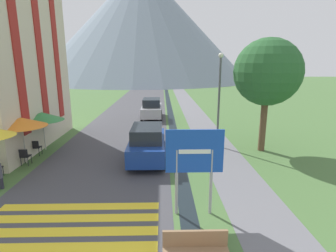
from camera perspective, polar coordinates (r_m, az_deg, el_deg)
ground_plane at (r=24.04m, az=-2.17°, el=1.72°), size 160.00×160.00×0.00m
road at (r=34.01m, az=-6.18°, el=5.09°), size 6.40×60.00×0.01m
footpath at (r=34.05m, az=4.15°, el=5.14°), size 2.20×60.00×0.01m
drainage_channel at (r=33.90m, az=0.09°, el=5.13°), size 0.60×60.00×0.00m
crosswalk_marking at (r=9.14m, az=-20.54°, el=-19.49°), size 5.44×2.54×0.01m
mountain_distant at (r=82.39m, az=-5.66°, el=21.09°), size 62.21×62.21×32.11m
road_sign at (r=8.37m, az=5.77°, el=-7.22°), size 1.83×0.11×2.87m
parked_car_near at (r=13.43m, az=-4.52°, el=-3.70°), size 1.85×4.25×1.82m
parked_car_far at (r=23.85m, az=-3.56°, el=3.83°), size 1.86×4.21×1.82m
cafe_chair_middle at (r=14.56m, az=-28.73°, el=-5.64°), size 0.40×0.40×0.85m
cafe_chair_far_right at (r=15.81m, az=-26.79°, el=-4.00°), size 0.40×0.40×0.85m
cafe_umbrella_middle_orange at (r=14.50m, az=-29.29°, el=0.75°), size 2.34×2.34×2.33m
cafe_umbrella_rear_green at (r=16.36m, az=-25.72°, el=1.90°), size 2.34×2.34×2.20m
person_seated_far at (r=14.30m, az=-32.63°, el=-5.74°), size 0.32×0.32×1.23m
streetlamp at (r=15.50m, az=11.10°, el=7.07°), size 0.28×0.28×5.45m
tree_by_path at (r=15.34m, az=20.84°, el=10.83°), size 3.62×3.62×6.23m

